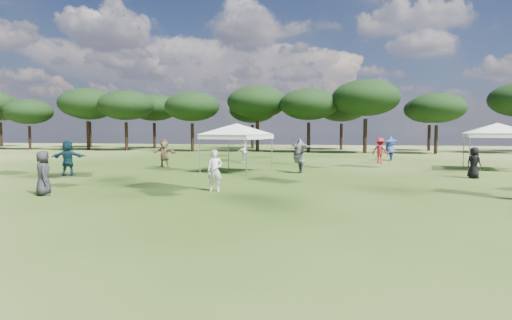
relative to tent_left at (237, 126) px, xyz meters
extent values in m
cylinder|color=black|center=(-32.15, 23.31, -1.12)|extent=(0.33, 0.33, 2.92)
ellipsoid|color=black|center=(-32.15, 23.31, 2.09)|extent=(5.67, 5.67, 3.06)
cylinder|color=black|center=(-24.25, 23.50, -0.84)|extent=(0.40, 0.40, 3.49)
ellipsoid|color=black|center=(-24.25, 23.50, 3.01)|extent=(6.79, 6.79, 3.66)
cylinder|color=black|center=(-19.11, 23.23, -0.92)|extent=(0.38, 0.38, 3.32)
ellipsoid|color=black|center=(-19.11, 23.23, 2.72)|extent=(6.44, 6.44, 3.47)
cylinder|color=black|center=(-10.70, 22.51, -1.01)|extent=(0.36, 0.36, 3.14)
ellipsoid|color=black|center=(-10.70, 22.51, 2.45)|extent=(6.11, 6.11, 3.29)
cylinder|color=black|center=(-3.58, 24.02, -0.85)|extent=(0.40, 0.40, 3.46)
ellipsoid|color=black|center=(-3.58, 24.02, 2.96)|extent=(6.73, 6.73, 3.63)
cylinder|color=black|center=(2.23, 22.84, -0.98)|extent=(0.37, 0.37, 3.21)
ellipsoid|color=black|center=(2.23, 22.84, 2.55)|extent=(6.24, 6.24, 3.36)
cylinder|color=black|center=(8.06, 22.39, -0.80)|extent=(0.41, 0.41, 3.56)
ellipsoid|color=black|center=(8.06, 22.39, 3.11)|extent=(6.91, 6.91, 3.73)
cylinder|color=black|center=(15.00, 22.72, -1.14)|extent=(0.33, 0.33, 2.88)
ellipsoid|color=black|center=(15.00, 22.72, 2.03)|extent=(5.60, 5.60, 3.02)
cylinder|color=black|center=(-44.12, 32.01, -0.80)|extent=(0.41, 0.41, 3.56)
ellipsoid|color=black|center=(-44.12, 32.01, 3.12)|extent=(6.92, 6.92, 3.73)
cylinder|color=black|center=(-29.28, 31.77, -0.77)|extent=(0.41, 0.41, 3.62)
ellipsoid|color=black|center=(-29.28, 31.77, 3.21)|extent=(7.03, 7.03, 3.79)
cylinder|color=black|center=(-18.59, 29.78, -0.90)|extent=(0.39, 0.39, 3.37)
ellipsoid|color=black|center=(-18.59, 29.78, 2.81)|extent=(6.54, 6.54, 3.53)
cylinder|color=black|center=(-5.71, 31.53, -1.03)|extent=(0.36, 0.36, 3.11)
ellipsoid|color=black|center=(-5.71, 31.53, 2.40)|extent=(6.05, 6.05, 3.26)
cylinder|color=black|center=(5.63, 30.74, -0.98)|extent=(0.37, 0.37, 3.20)
ellipsoid|color=black|center=(5.63, 30.74, 2.54)|extent=(6.21, 6.21, 3.35)
cylinder|color=black|center=(15.63, 29.56, -1.09)|extent=(0.34, 0.34, 2.99)
ellipsoid|color=black|center=(15.63, 29.56, 2.21)|extent=(5.81, 5.81, 3.13)
cylinder|color=gray|center=(-1.82, -0.96, -1.57)|extent=(0.06, 0.06, 2.03)
cylinder|color=gray|center=(0.96, -1.82, -1.57)|extent=(0.06, 0.06, 2.03)
cylinder|color=gray|center=(-0.96, 1.82, -1.57)|extent=(0.06, 0.06, 2.03)
cylinder|color=gray|center=(1.82, 0.96, -1.57)|extent=(0.06, 0.06, 2.03)
cube|color=white|center=(0.00, 0.00, -0.60)|extent=(3.84, 3.84, 0.25)
pyramid|color=white|center=(0.00, 0.00, 0.12)|extent=(5.97, 5.97, 0.60)
cylinder|color=gray|center=(12.81, 3.01, -1.54)|extent=(0.06, 0.06, 2.09)
cylinder|color=gray|center=(13.30, 6.13, -1.54)|extent=(0.06, 0.06, 2.09)
cube|color=white|center=(14.61, 4.32, -0.54)|extent=(3.80, 3.80, 0.25)
pyramid|color=white|center=(14.61, 4.32, 0.19)|extent=(6.68, 6.68, 0.60)
imported|color=#29292E|center=(-4.69, -9.67, -1.79)|extent=(0.88, 0.93, 1.59)
imported|color=black|center=(12.02, -0.69, -1.82)|extent=(0.84, 0.88, 1.52)
imported|color=#A91C23|center=(8.38, 8.28, -1.68)|extent=(1.35, 1.13, 1.81)
imported|color=beige|center=(-1.20, 6.51, -1.66)|extent=(0.72, 0.91, 1.84)
imported|color=brown|center=(-5.26, 2.22, -1.69)|extent=(1.68, 0.60, 1.79)
imported|color=#214F64|center=(-8.05, -3.48, -1.66)|extent=(1.79, 0.97, 1.84)
imported|color=#535257|center=(3.45, 0.19, -1.64)|extent=(1.73, 2.31, 1.88)
imported|color=silver|center=(1.00, -7.47, -1.79)|extent=(0.63, 0.46, 1.58)
imported|color=navy|center=(9.40, 11.63, -1.62)|extent=(1.67, 2.40, 1.93)
camera|label=1|loc=(5.72, -23.00, -0.29)|focal=30.00mm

